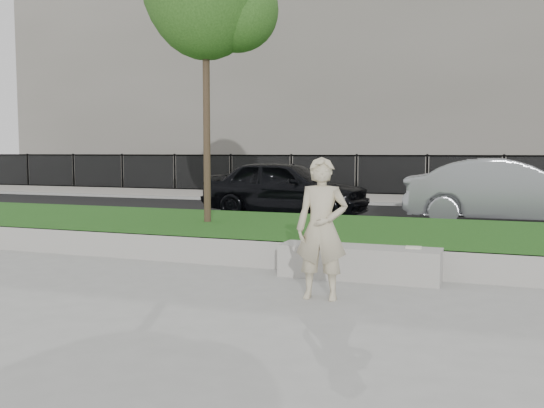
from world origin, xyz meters
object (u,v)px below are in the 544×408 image
at_px(stone_bench, 359,262).
at_px(car_dark, 285,188).
at_px(book, 414,247).
at_px(man, 322,229).
at_px(car_silver, 508,192).

relative_size(stone_bench, car_dark, 0.50).
bearing_deg(book, stone_bench, -177.48).
bearing_deg(stone_bench, man, -97.79).
bearing_deg(man, book, 51.11).
height_order(stone_bench, man, man).
height_order(stone_bench, book, book).
bearing_deg(man, stone_bench, 76.56).
xyz_separation_m(man, car_silver, (2.12, 7.96, -0.03)).
relative_size(car_dark, car_silver, 0.94).
bearing_deg(man, car_silver, 69.46).
relative_size(stone_bench, car_silver, 0.47).
height_order(man, car_dark, man).
height_order(man, car_silver, man).
xyz_separation_m(man, car_dark, (-3.21, 7.99, -0.04)).
distance_m(stone_bench, book, 0.74).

